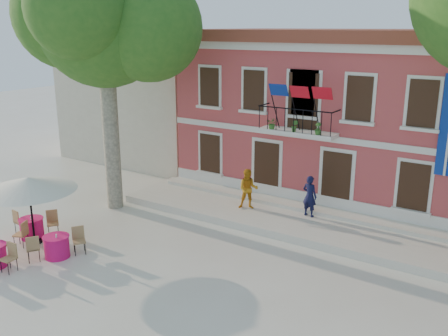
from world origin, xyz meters
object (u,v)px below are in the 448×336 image
Objects in this scene: patio_umbrella at (28,184)px; cafe_table_0 at (57,246)px; pedestrian_orange at (248,189)px; pedestrian_navy at (310,196)px; cafe_table_2 at (32,227)px; plane_tree_west at (104,22)px.

patio_umbrella is 2.50m from cafe_table_0.
cafe_table_0 is at bearing -11.17° from patio_umbrella.
pedestrian_orange is at bearing 63.46° from cafe_table_0.
patio_umbrella is at bearing 51.10° from pedestrian_navy.
cafe_table_0 is 0.97× the size of cafe_table_2.
pedestrian_navy is 0.90× the size of cafe_table_2.
cafe_table_2 is at bearing -159.39° from pedestrian_orange.
pedestrian_navy is at bearing 20.08° from plane_tree_west.
pedestrian_navy is at bearing 51.72° from cafe_table_0.
patio_umbrella is 1.88m from cafe_table_2.
pedestrian_navy is 10.71m from cafe_table_2.
pedestrian_navy is 0.99× the size of pedestrian_orange.
pedestrian_navy is at bearing 40.95° from cafe_table_2.
pedestrian_navy is (7.88, 2.88, -6.67)m from plane_tree_west.
plane_tree_west is 7.07m from patio_umbrella.
cafe_table_2 is at bearing 165.00° from cafe_table_0.
pedestrian_orange is at bearing 20.89° from pedestrian_navy.
plane_tree_west is 3.15× the size of patio_umbrella.
patio_umbrella is at bearing -28.47° from cafe_table_2.
pedestrian_orange is (5.16, 6.66, -1.10)m from patio_umbrella.
patio_umbrella is at bearing -86.84° from plane_tree_west.
cafe_table_2 is (-0.43, 0.23, -1.82)m from patio_umbrella.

